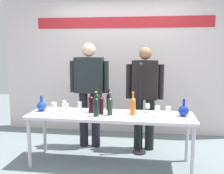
% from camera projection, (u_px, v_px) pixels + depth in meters
% --- Properties ---
extents(ground_plane, '(10.00, 10.00, 0.00)m').
position_uv_depth(ground_plane, '(110.00, 164.00, 3.74)').
color(ground_plane, slate).
extents(back_wall, '(4.67, 0.11, 3.00)m').
position_uv_depth(back_wall, '(123.00, 55.00, 5.00)').
color(back_wall, silver).
rests_on(back_wall, ground).
extents(display_table, '(2.27, 0.63, 0.72)m').
position_uv_depth(display_table, '(110.00, 118.00, 3.64)').
color(display_table, silver).
rests_on(display_table, ground).
extents(decanter_blue_left, '(0.14, 0.14, 0.22)m').
position_uv_depth(decanter_blue_left, '(42.00, 106.00, 3.82)').
color(decanter_blue_left, '#1A3A9C').
rests_on(decanter_blue_left, display_table).
extents(decanter_blue_right, '(0.14, 0.14, 0.24)m').
position_uv_depth(decanter_blue_right, '(184.00, 111.00, 3.53)').
color(decanter_blue_right, '#122997').
rests_on(decanter_blue_right, display_table).
extents(presenter_left, '(0.64, 0.22, 1.71)m').
position_uv_depth(presenter_left, '(89.00, 87.00, 4.29)').
color(presenter_left, black).
rests_on(presenter_left, ground).
extents(presenter_right, '(0.59, 0.22, 1.64)m').
position_uv_depth(presenter_right, '(145.00, 92.00, 4.17)').
color(presenter_right, black).
rests_on(presenter_right, ground).
extents(wine_bottle_0, '(0.08, 0.08, 0.32)m').
position_uv_depth(wine_bottle_0, '(133.00, 105.00, 3.59)').
color(wine_bottle_0, '#D56221').
rests_on(wine_bottle_0, display_table).
extents(wine_bottle_1, '(0.07, 0.07, 0.33)m').
position_uv_depth(wine_bottle_1, '(97.00, 102.00, 3.80)').
color(wine_bottle_1, '#163615').
rests_on(wine_bottle_1, display_table).
extents(wine_bottle_2, '(0.07, 0.07, 0.32)m').
position_uv_depth(wine_bottle_2, '(110.00, 106.00, 3.58)').
color(wine_bottle_2, '#1C3520').
rests_on(wine_bottle_2, display_table).
extents(wine_bottle_3, '(0.06, 0.06, 0.31)m').
position_uv_depth(wine_bottle_3, '(101.00, 105.00, 3.63)').
color(wine_bottle_3, black).
rests_on(wine_bottle_3, display_table).
extents(wine_bottle_4, '(0.07, 0.07, 0.31)m').
position_uv_depth(wine_bottle_4, '(109.00, 101.00, 3.87)').
color(wine_bottle_4, black).
rests_on(wine_bottle_4, display_table).
extents(wine_bottle_5, '(0.07, 0.07, 0.33)m').
position_uv_depth(wine_bottle_5, '(96.00, 106.00, 3.52)').
color(wine_bottle_5, black).
rests_on(wine_bottle_5, display_table).
extents(wine_bottle_6, '(0.07, 0.07, 0.30)m').
position_uv_depth(wine_bottle_6, '(91.00, 104.00, 3.70)').
color(wine_bottle_6, black).
rests_on(wine_bottle_6, display_table).
extents(wine_glass_left_0, '(0.07, 0.07, 0.14)m').
position_uv_depth(wine_glass_left_0, '(54.00, 105.00, 3.74)').
color(wine_glass_left_0, white).
rests_on(wine_glass_left_0, display_table).
extents(wine_glass_left_1, '(0.07, 0.07, 0.16)m').
position_uv_depth(wine_glass_left_1, '(53.00, 106.00, 3.64)').
color(wine_glass_left_1, white).
rests_on(wine_glass_left_1, display_table).
extents(wine_glass_left_2, '(0.06, 0.06, 0.15)m').
position_uv_depth(wine_glass_left_2, '(80.00, 105.00, 3.73)').
color(wine_glass_left_2, white).
rests_on(wine_glass_left_2, display_table).
extents(wine_glass_left_3, '(0.06, 0.06, 0.15)m').
position_uv_depth(wine_glass_left_3, '(64.00, 104.00, 3.84)').
color(wine_glass_left_3, white).
rests_on(wine_glass_left_3, display_table).
extents(wine_glass_left_4, '(0.06, 0.06, 0.16)m').
position_uv_depth(wine_glass_left_4, '(66.00, 107.00, 3.61)').
color(wine_glass_left_4, white).
rests_on(wine_glass_left_4, display_table).
extents(wine_glass_right_0, '(0.07, 0.07, 0.14)m').
position_uv_depth(wine_glass_right_0, '(168.00, 110.00, 3.48)').
color(wine_glass_right_0, white).
rests_on(wine_glass_right_0, display_table).
extents(wine_glass_right_1, '(0.06, 0.06, 0.13)m').
position_uv_depth(wine_glass_right_1, '(148.00, 106.00, 3.72)').
color(wine_glass_right_1, white).
rests_on(wine_glass_right_1, display_table).
extents(wine_glass_right_2, '(0.07, 0.07, 0.14)m').
position_uv_depth(wine_glass_right_2, '(158.00, 109.00, 3.52)').
color(wine_glass_right_2, white).
rests_on(wine_glass_right_2, display_table).
extents(microphone_stand, '(0.20, 0.20, 1.41)m').
position_uv_depth(microphone_stand, '(140.00, 124.00, 4.07)').
color(microphone_stand, black).
rests_on(microphone_stand, ground).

